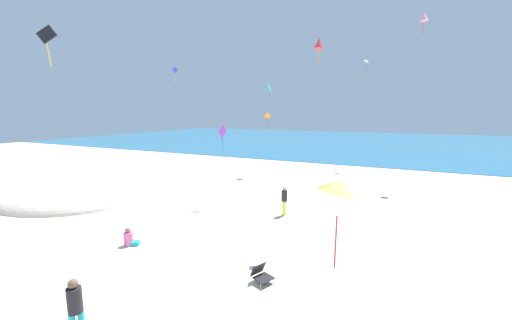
% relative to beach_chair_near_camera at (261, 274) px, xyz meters
% --- Properties ---
extents(ground_plane, '(120.00, 120.00, 0.00)m').
position_rel_beach_chair_near_camera_xyz_m(ground_plane, '(-2.97, 8.43, -0.28)').
color(ground_plane, beige).
extents(ocean_water, '(120.00, 60.00, 0.05)m').
position_rel_beach_chair_near_camera_xyz_m(ocean_water, '(-2.97, 54.60, -0.25)').
color(ocean_water, '#236084').
rests_on(ocean_water, ground_plane).
extents(dune_mound, '(10.75, 7.53, 2.50)m').
position_rel_beach_chair_near_camera_xyz_m(dune_mound, '(-16.67, 3.51, -0.28)').
color(dune_mound, beige).
rests_on(dune_mound, ground_plane).
extents(beach_chair_near_camera, '(0.82, 0.78, 0.59)m').
position_rel_beach_chair_near_camera_xyz_m(beach_chair_near_camera, '(0.00, 0.00, 0.00)').
color(beach_chair_near_camera, black).
rests_on(beach_chair_near_camera, ground_plane).
extents(person_0, '(0.36, 0.36, 1.63)m').
position_rel_beach_chair_near_camera_xyz_m(person_0, '(-1.59, 6.65, 0.66)').
color(person_0, yellow).
rests_on(person_0, ground_plane).
extents(person_1, '(0.72, 0.62, 0.81)m').
position_rel_beach_chair_near_camera_xyz_m(person_1, '(-6.32, 0.14, 0.02)').
color(person_1, '#D8599E').
rests_on(person_1, ground_plane).
extents(person_3, '(0.47, 0.47, 1.72)m').
position_rel_beach_chair_near_camera_xyz_m(person_3, '(-2.98, -4.43, 0.71)').
color(person_3, '#19ADB2').
rests_on(person_3, ground_plane).
extents(kite_orange, '(0.94, 0.36, 1.81)m').
position_rel_beach_chair_near_camera_xyz_m(kite_orange, '(-10.43, 24.89, 4.97)').
color(kite_orange, orange).
extents(kite_black, '(0.62, 0.31, 1.27)m').
position_rel_beach_chair_near_camera_xyz_m(kite_black, '(-6.16, -2.53, 7.75)').
color(kite_black, black).
extents(kite_lime, '(1.00, 0.98, 1.76)m').
position_rel_beach_chair_near_camera_xyz_m(kite_lime, '(2.98, -3.21, 4.08)').
color(kite_lime, '#99DB33').
extents(kite_red, '(0.55, 0.55, 1.09)m').
position_rel_beach_chair_near_camera_xyz_m(kite_red, '(0.57, 4.64, 8.33)').
color(kite_red, red).
extents(kite_pink, '(0.87, 0.83, 1.76)m').
position_rel_beach_chair_near_camera_xyz_m(kite_pink, '(5.11, 18.77, 12.68)').
color(kite_pink, pink).
extents(kite_blue, '(0.21, 0.64, 1.67)m').
position_rel_beach_chair_near_camera_xyz_m(kite_blue, '(-15.56, 14.55, 9.34)').
color(kite_blue, blue).
extents(kite_purple, '(0.22, 0.82, 1.50)m').
position_rel_beach_chair_near_camera_xyz_m(kite_purple, '(-5.80, 7.06, 4.25)').
color(kite_purple, purple).
extents(kite_white, '(0.71, 0.80, 1.20)m').
position_rel_beach_chair_near_camera_xyz_m(kite_white, '(0.61, 24.95, 10.66)').
color(kite_white, white).
extents(kite_teal, '(0.39, 0.95, 1.41)m').
position_rel_beach_chair_near_camera_xyz_m(kite_teal, '(-7.02, 17.24, 7.70)').
color(kite_teal, '#1EADAD').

